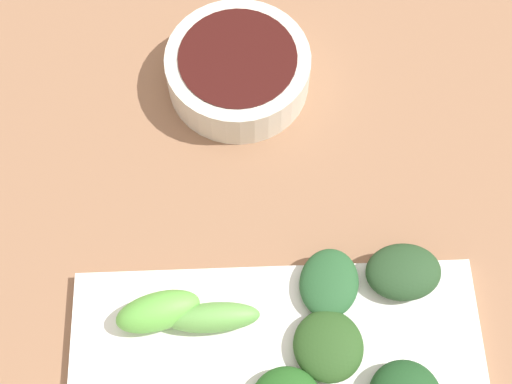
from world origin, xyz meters
TOP-DOWN VIEW (x-y plane):
  - tabletop at (0.00, 0.00)m, footprint 2.10×2.10m
  - sauce_bowl at (-0.18, -0.03)m, footprint 0.14×0.14m
  - serving_plate at (0.08, -0.01)m, footprint 0.14×0.33m
  - broccoli_leafy_1 at (0.03, 0.04)m, footprint 0.07×0.06m
  - broccoli_leafy_2 at (0.03, 0.10)m, footprint 0.05×0.07m
  - broccoli_leafy_3 at (0.09, 0.03)m, footprint 0.07×0.07m
  - broccoli_stalk_4 at (0.05, -0.10)m, footprint 0.05×0.07m
  - broccoli_stalk_6 at (0.06, -0.06)m, footprint 0.03×0.08m

SIDE VIEW (x-z plane):
  - tabletop at x=0.00m, z-range 0.00..0.02m
  - serving_plate at x=0.08m, z-range 0.02..0.03m
  - broccoli_leafy_1 at x=0.03m, z-range 0.03..0.05m
  - broccoli_leafy_3 at x=0.09m, z-range 0.03..0.05m
  - sauce_bowl at x=-0.18m, z-range 0.02..0.07m
  - broccoli_leafy_2 at x=0.03m, z-range 0.03..0.06m
  - broccoli_stalk_6 at x=0.06m, z-range 0.03..0.06m
  - broccoli_stalk_4 at x=0.05m, z-range 0.03..0.06m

